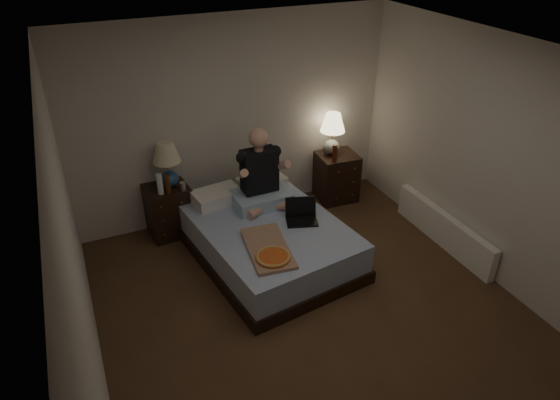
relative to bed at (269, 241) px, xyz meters
name	(u,v)px	position (x,y,z in m)	size (l,w,h in m)	color
floor	(317,317)	(0.05, -1.07, -0.24)	(4.00, 4.50, 0.00)	brown
ceiling	(331,62)	(0.05, -1.07, 2.26)	(4.00, 4.50, 0.00)	white
wall_back	(234,120)	(0.05, 1.18, 1.01)	(4.00, 2.50, 0.00)	white
wall_left	(76,269)	(-1.95, -1.07, 1.01)	(4.50, 2.50, 0.00)	white
wall_right	(500,166)	(2.05, -1.07, 1.01)	(4.50, 2.50, 0.00)	white
bed	(269,241)	(0.00, 0.00, 0.00)	(1.41, 1.88, 0.47)	#5B7BB6
nightstand_left	(169,210)	(-0.90, 0.98, 0.08)	(0.49, 0.44, 0.64)	black
nightstand_right	(336,177)	(1.37, 0.89, 0.09)	(0.50, 0.45, 0.66)	black
lamp_left	(167,165)	(-0.85, 0.98, 0.68)	(0.32, 0.32, 0.56)	navy
lamp_right	(332,134)	(1.31, 0.96, 0.70)	(0.32, 0.32, 0.56)	gray
water_bottle	(160,184)	(-0.98, 0.85, 0.53)	(0.07, 0.07, 0.25)	white
soda_can	(183,186)	(-0.73, 0.82, 0.45)	(0.07, 0.07, 0.10)	beige
beer_bottle_left	(168,184)	(-0.90, 0.83, 0.52)	(0.06, 0.06, 0.23)	#52250B
beer_bottle_right	(335,153)	(1.23, 0.75, 0.53)	(0.06, 0.06, 0.23)	#581D0C
person	(261,169)	(0.08, 0.42, 0.70)	(0.66, 0.52, 0.93)	black
laptop	(302,213)	(0.34, -0.11, 0.36)	(0.34, 0.28, 0.24)	black
pizza_box	(273,258)	(-0.23, -0.63, 0.28)	(0.40, 0.76, 0.08)	tan
radiator	(443,229)	(1.98, -0.57, -0.04)	(0.10, 1.60, 0.40)	white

